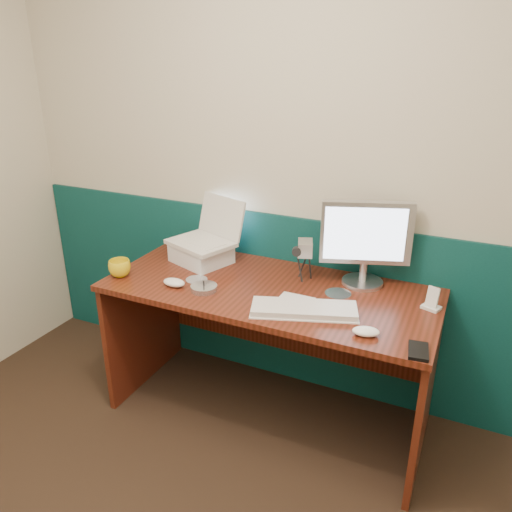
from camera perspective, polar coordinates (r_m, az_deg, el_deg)
The scene contains 19 objects.
back_wall at distance 2.57m, azimuth 5.57°, elevation 9.68°, with size 3.50×0.04×2.50m, color beige.
wainscot at distance 2.82m, azimuth 4.93°, elevation -5.40°, with size 3.48×0.02×1.00m, color #083537.
desk at distance 2.61m, azimuth 1.41°, elevation -11.05°, with size 1.60×0.70×0.75m, color #3D160B.
laptop_riser at distance 2.71m, azimuth -6.28°, elevation 0.29°, with size 0.28×0.24×0.10m, color white.
laptop at distance 2.65m, azimuth -6.45°, elevation 4.00°, with size 0.33×0.25×0.27m, color silver, non-canonical shape.
monitor at distance 2.43m, azimuth 12.42°, elevation 1.45°, with size 0.43×0.12×0.43m, color silver, non-canonical shape.
keyboard at distance 2.20m, azimuth 5.50°, elevation -6.16°, with size 0.46×0.15×0.03m, color silver.
mouse_right at distance 2.07m, azimuth 12.45°, elevation -8.42°, with size 0.11×0.07×0.04m, color white.
mouse_left at distance 2.46m, azimuth -9.35°, elevation -3.01°, with size 0.12×0.07×0.04m, color white.
mug at distance 2.62m, azimuth -15.32°, elevation -1.35°, with size 0.11×0.11×0.09m, color yellow.
camcorder at distance 2.48m, azimuth 5.58°, elevation -0.51°, with size 0.09×0.13×0.20m, color #B8B7BC, non-canonical shape.
cd_spindle at distance 2.40m, azimuth -5.98°, elevation -3.66°, with size 0.13×0.13×0.03m, color #B1B8C1.
cd_loose_a at distance 2.52m, azimuth -6.81°, elevation -2.67°, with size 0.11×0.11×0.00m, color silver.
cd_loose_b at distance 2.39m, azimuth 9.36°, elevation -4.22°, with size 0.12×0.12×0.00m, color silver.
pen at distance 2.26m, azimuth 7.13°, elevation -5.66°, with size 0.01×0.01×0.15m, color black.
papers at distance 2.31m, azimuth 4.56°, elevation -4.99°, with size 0.16×0.11×0.00m, color silver.
dock at distance 2.35m, azimuth 19.38°, elevation -5.57°, with size 0.08×0.06×0.01m, color silver.
music_player at distance 2.33m, azimuth 19.54°, elevation -4.42°, with size 0.05×0.01×0.09m, color silver.
pda at distance 2.02m, azimuth 18.07°, elevation -10.28°, with size 0.07×0.13×0.01m, color black.
Camera 1 is at (0.83, -0.62, 1.80)m, focal length 35.00 mm.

